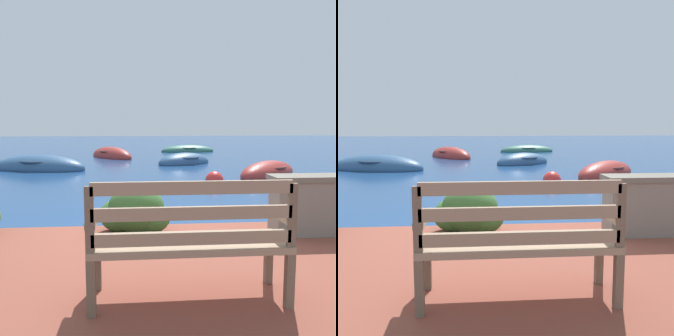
# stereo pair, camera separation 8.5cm
# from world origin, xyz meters

# --- Properties ---
(ground_plane) EXTENTS (80.00, 80.00, 0.00)m
(ground_plane) POSITION_xyz_m (0.00, 0.00, 0.00)
(ground_plane) COLOR navy
(park_bench) EXTENTS (1.46, 0.48, 0.93)m
(park_bench) POSITION_xyz_m (0.15, -2.13, 0.70)
(park_bench) COLOR brown
(park_bench) RESTS_ON patio_terrace
(stone_wall) EXTENTS (1.55, 0.39, 0.70)m
(stone_wall) POSITION_xyz_m (2.11, -0.57, 0.58)
(stone_wall) COLOR gray
(stone_wall) RESTS_ON patio_terrace
(hedge_clump_left) EXTENTS (0.85, 0.61, 0.58)m
(hedge_clump_left) POSITION_xyz_m (-0.24, -0.32, 0.47)
(hedge_clump_left) COLOR #38662D
(hedge_clump_left) RESTS_ON patio_terrace
(hedge_clump_centre) EXTENTS (0.93, 0.67, 0.63)m
(hedge_clump_centre) POSITION_xyz_m (2.35, -0.23, 0.49)
(hedge_clump_centre) COLOR #426B33
(hedge_clump_centre) RESTS_ON patio_terrace
(rowboat_nearest) EXTENTS (2.54, 2.41, 0.76)m
(rowboat_nearest) POSITION_xyz_m (3.64, 5.80, 0.07)
(rowboat_nearest) COLOR #9E2D28
(rowboat_nearest) RESTS_ON ground_plane
(rowboat_mid) EXTENTS (3.41, 2.04, 0.87)m
(rowboat_mid) POSITION_xyz_m (-3.38, 7.79, 0.07)
(rowboat_mid) COLOR #2D517A
(rowboat_mid) RESTS_ON ground_plane
(rowboat_far) EXTENTS (2.49, 2.09, 0.74)m
(rowboat_far) POSITION_xyz_m (1.62, 9.19, 0.07)
(rowboat_far) COLOR #2D517A
(rowboat_far) RESTS_ON ground_plane
(rowboat_outer) EXTENTS (2.43, 2.87, 0.84)m
(rowboat_outer) POSITION_xyz_m (-1.26, 12.03, 0.07)
(rowboat_outer) COLOR #9E2D28
(rowboat_outer) RESTS_ON ground_plane
(rowboat_distant) EXTENTS (2.95, 1.38, 0.63)m
(rowboat_distant) POSITION_xyz_m (2.60, 15.14, 0.06)
(rowboat_distant) COLOR #336B5B
(rowboat_distant) RESTS_ON ground_plane
(mooring_buoy) EXTENTS (0.51, 0.51, 0.47)m
(mooring_buoy) POSITION_xyz_m (1.77, 4.51, 0.08)
(mooring_buoy) COLOR red
(mooring_buoy) RESTS_ON ground_plane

